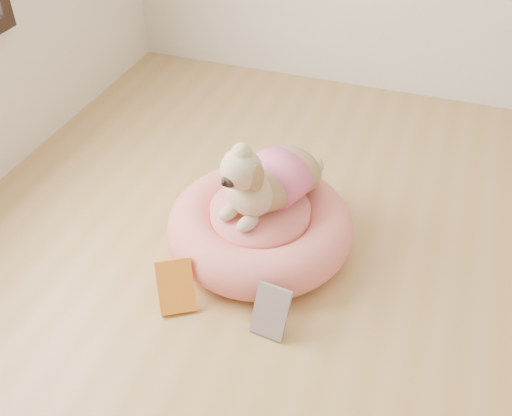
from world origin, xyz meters
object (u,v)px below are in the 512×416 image
(book_white, at_px, (271,311))
(pet_bed, at_px, (260,226))
(dog, at_px, (266,167))
(book_yellow, at_px, (176,286))

(book_white, bearing_deg, pet_bed, 120.10)
(pet_bed, bearing_deg, dog, 68.09)
(book_yellow, xyz_separation_m, book_white, (0.36, 0.00, 0.00))
(book_yellow, relative_size, book_white, 1.05)
(dog, distance_m, book_white, 0.55)
(pet_bed, xyz_separation_m, book_white, (0.18, -0.41, -0.00))
(pet_bed, distance_m, book_white, 0.44)
(pet_bed, height_order, book_white, pet_bed)
(dog, distance_m, book_yellow, 0.56)
(pet_bed, height_order, dog, dog)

